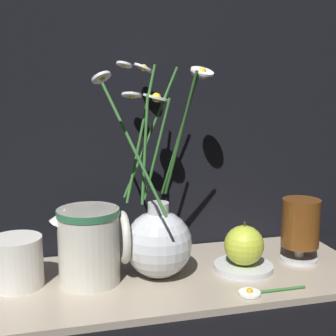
{
  "coord_description": "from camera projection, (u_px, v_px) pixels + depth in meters",
  "views": [
    {
      "loc": [
        -0.2,
        -0.76,
        0.35
      ],
      "look_at": [
        -0.01,
        0.0,
        0.21
      ],
      "focal_mm": 50.0,
      "sensor_mm": 36.0,
      "label": 1
    }
  ],
  "objects": [
    {
      "name": "ground_plane",
      "position": [
        172.0,
        281.0,
        0.84
      ],
      "size": [
        6.0,
        6.0,
        0.0
      ],
      "primitive_type": "plane",
      "color": "black"
    },
    {
      "name": "shelf",
      "position": [
        172.0,
        278.0,
        0.84
      ],
      "size": [
        0.71,
        0.28,
        0.01
      ],
      "color": "tan",
      "rests_on": "ground_plane"
    },
    {
      "name": "vase_with_flowers",
      "position": [
        158.0,
        236.0,
        0.82
      ],
      "size": [
        0.24,
        0.22,
        0.38
      ],
      "color": "silver",
      "rests_on": "shelf"
    },
    {
      "name": "yellow_mug",
      "position": [
        15.0,
        262.0,
        0.78
      ],
      "size": [
        0.1,
        0.09,
        0.08
      ],
      "color": "silver",
      "rests_on": "shelf"
    },
    {
      "name": "ceramic_pitcher",
      "position": [
        91.0,
        242.0,
        0.8
      ],
      "size": [
        0.13,
        0.11,
        0.14
      ],
      "color": "beige",
      "rests_on": "shelf"
    },
    {
      "name": "tea_glass",
      "position": [
        300.0,
        225.0,
        0.89
      ],
      "size": [
        0.07,
        0.07,
        0.12
      ],
      "color": "silver",
      "rests_on": "shelf"
    },
    {
      "name": "saucer_plate",
      "position": [
        243.0,
        267.0,
        0.86
      ],
      "size": [
        0.11,
        0.11,
        0.01
      ],
      "color": "silver",
      "rests_on": "shelf"
    },
    {
      "name": "orange_fruit",
      "position": [
        244.0,
        245.0,
        0.85
      ],
      "size": [
        0.07,
        0.07,
        0.08
      ],
      "color": "#B7C638",
      "rests_on": "saucer_plate"
    },
    {
      "name": "loose_daisy",
      "position": [
        257.0,
        292.0,
        0.76
      ],
      "size": [
        0.12,
        0.04,
        0.01
      ],
      "color": "#336B2D",
      "rests_on": "shelf"
    }
  ]
}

